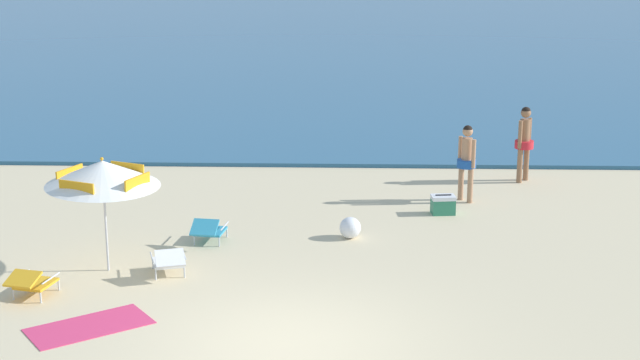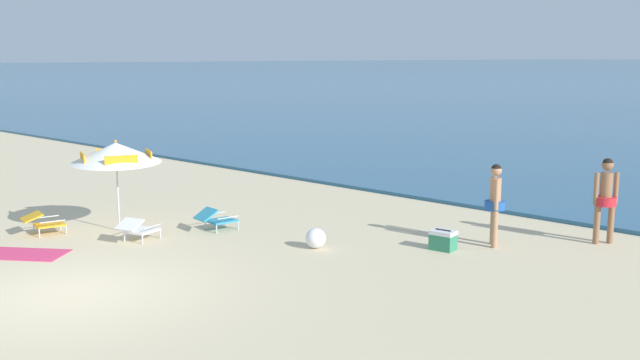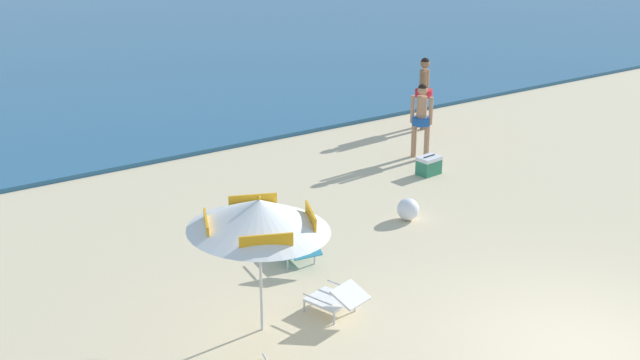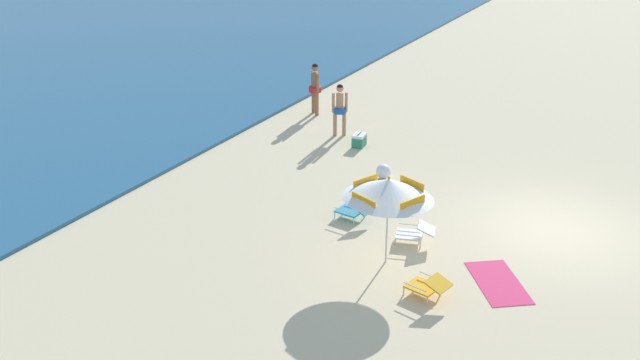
{
  "view_description": "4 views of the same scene",
  "coord_description": "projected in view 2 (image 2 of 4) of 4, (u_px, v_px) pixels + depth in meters",
  "views": [
    {
      "loc": [
        0.91,
        -12.61,
        5.82
      ],
      "look_at": [
        0.32,
        5.91,
        0.88
      ],
      "focal_mm": 52.91,
      "sensor_mm": 36.0,
      "label": 1
    },
    {
      "loc": [
        10.94,
        -5.6,
        3.88
      ],
      "look_at": [
        -0.18,
        6.16,
        1.12
      ],
      "focal_mm": 40.97,
      "sensor_mm": 36.0,
      "label": 2
    },
    {
      "loc": [
        -8.37,
        -6.13,
        6.13
      ],
      "look_at": [
        -1.07,
        4.8,
        1.22
      ],
      "focal_mm": 46.55,
      "sensor_mm": 36.0,
      "label": 3
    },
    {
      "loc": [
        -16.43,
        -2.5,
        8.09
      ],
      "look_at": [
        -1.28,
        5.66,
        0.63
      ],
      "focal_mm": 41.1,
      "sensor_mm": 36.0,
      "label": 4
    }
  ],
  "objects": [
    {
      "name": "beach_umbrella_striped_main",
      "position": [
        116.0,
        153.0,
        16.11
      ],
      "size": [
        2.75,
        2.75,
        2.05
      ],
      "color": "silver",
      "rests_on": "ground"
    },
    {
      "name": "beach_ball",
      "position": [
        316.0,
        238.0,
        14.87
      ],
      "size": [
        0.42,
        0.42,
        0.42
      ],
      "primitive_type": "sphere",
      "color": "white",
      "rests_on": "ground"
    },
    {
      "name": "lounge_chair_beside_umbrella",
      "position": [
        216.0,
        218.0,
        16.4
      ],
      "size": [
        0.65,
        0.95,
        0.52
      ],
      "color": "teal",
      "rests_on": "ground"
    },
    {
      "name": "lounge_chair_under_umbrella",
      "position": [
        43.0,
        222.0,
        16.04
      ],
      "size": [
        0.71,
        0.96,
        0.5
      ],
      "color": "gold",
      "rests_on": "ground"
    },
    {
      "name": "ground_plane",
      "position": [
        73.0,
        293.0,
        12.07
      ],
      "size": [
        800.0,
        800.0,
        0.0
      ],
      "primitive_type": "plane",
      "color": "beige"
    },
    {
      "name": "lounge_chair_facing_sea",
      "position": [
        138.0,
        229.0,
        15.43
      ],
      "size": [
        0.76,
        0.99,
        0.51
      ],
      "color": "white",
      "rests_on": "ground"
    },
    {
      "name": "cooler_box",
      "position": [
        443.0,
        240.0,
        14.75
      ],
      "size": [
        0.53,
        0.41,
        0.43
      ],
      "color": "#2D7F5B",
      "rests_on": "ground"
    },
    {
      "name": "person_standing_near_shore",
      "position": [
        606.0,
        195.0,
        15.11
      ],
      "size": [
        0.44,
        0.44,
        1.8
      ],
      "color": "#8C6042",
      "rests_on": "ground"
    },
    {
      "name": "person_standing_beside",
      "position": [
        495.0,
        199.0,
        14.93
      ],
      "size": [
        0.42,
        0.43,
        1.71
      ],
      "color": "tan",
      "rests_on": "ground"
    },
    {
      "name": "beach_towel",
      "position": [
        20.0,
        254.0,
        14.45
      ],
      "size": [
        1.99,
        1.79,
        0.01
      ],
      "primitive_type": "cube",
      "rotation": [
        0.0,
        0.0,
        5.34
      ],
      "color": "#DB3866",
      "rests_on": "ground"
    }
  ]
}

